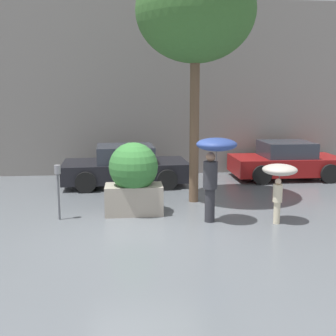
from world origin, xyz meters
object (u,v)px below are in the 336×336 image
Objects in this scene: parked_car_near at (125,167)px; parked_car_far at (286,161)px; person_child at (279,175)px; street_tree at (196,12)px; person_adult at (214,158)px; parking_meter at (58,181)px; planter_box at (134,177)px.

parked_car_near and parked_car_far have the same top height.
street_tree reaches higher than person_child.
parked_car_near is 5.14m from street_tree.
parking_meter is (-3.45, 0.53, -0.55)m from person_adult.
parked_car_far is at bearing 94.82° from person_adult.
person_adult is at bearing 117.18° from person_child.
street_tree is at bearing 22.25° from parking_meter.
parked_car_far is at bearing 10.94° from person_child.
parked_car_far is (2.00, 4.83, -0.51)m from person_child.
street_tree reaches higher than parking_meter.
person_adult is 3.54m from parking_meter.
person_adult reaches higher than planter_box.
parked_car_far is (5.39, 0.55, -0.00)m from parked_car_near.
planter_box reaches higher than parked_car_near.
parking_meter reaches higher than parked_car_far.
person_child is at bearing -8.01° from parking_meter.
parked_car_near is at bearing 128.90° from street_tree.
person_child is at bearing -52.27° from street_tree.
street_tree is (-0.16, 1.88, 3.36)m from person_adult.
street_tree reaches higher than person_adult.
person_child is 5.49m from parked_car_near.
parked_car_near is (-0.22, 3.26, -0.32)m from planter_box.
person_adult is 5.86m from parked_car_far.
planter_box is 3.28m from parked_car_near.
street_tree is (1.60, 1.01, 3.93)m from planter_box.
planter_box is at bearing -147.73° from street_tree.
parked_car_near is (-3.39, 4.28, -0.51)m from person_child.
person_adult is at bearing -26.49° from planter_box.
planter_box is 6.42m from parked_car_far.
parked_car_near is at bearing 156.46° from person_adult.
person_child is (1.42, -0.15, -0.37)m from person_adult.
parked_car_far is 8.03m from parking_meter.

